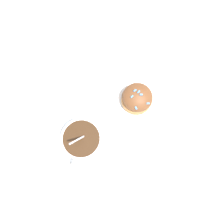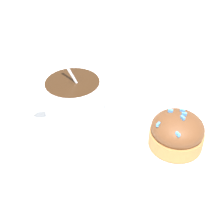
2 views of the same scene
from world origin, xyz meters
The scene contains 4 objects.
ground_plane centered at (0.00, 0.00, 0.00)m, with size 3.00×3.00×0.00m, color silver.
paper_napkin centered at (0.00, 0.00, 0.00)m, with size 0.30×0.29×0.00m.
coffee_cup centered at (-0.09, -0.01, 0.04)m, with size 0.11×0.10×0.12m.
frosted_pastry centered at (0.08, -0.01, 0.03)m, with size 0.08×0.08×0.06m.
Camera 1 is at (-0.06, -0.08, 0.56)m, focal length 35.00 mm.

